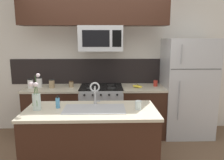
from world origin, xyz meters
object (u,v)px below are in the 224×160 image
refrigerator (187,88)px  storage_jar_squat (71,84)px  microwave (101,39)px  drinking_glass (138,105)px  stove_range (101,111)px  storage_jar_medium (39,82)px  flower_vase (36,99)px  dish_soap_bottle (58,103)px  banana_bunch (138,86)px  storage_jar_tall (30,83)px  sink_faucet (95,90)px  storage_jar_short (52,84)px  coffee_tin (156,83)px

refrigerator → storage_jar_squat: (-2.11, 0.01, 0.08)m
microwave → drinking_glass: microwave is taller
stove_range → storage_jar_medium: (-1.11, 0.03, 0.54)m
microwave → drinking_glass: size_ratio=6.79×
flower_vase → dish_soap_bottle: bearing=16.4°
storage_jar_squat → drinking_glass: 1.66m
drinking_glass → banana_bunch: bearing=82.0°
storage_jar_tall → microwave: bearing=0.6°
storage_jar_medium → banana_bunch: (1.77, -0.09, -0.07)m
refrigerator → drinking_glass: size_ratio=16.20×
sink_faucet → microwave: bearing=86.6°
storage_jar_tall → refrigerator: bearing=1.1°
refrigerator → drinking_glass: (-1.09, -1.29, 0.08)m
storage_jar_squat → sink_faucet: 1.20m
banana_bunch → microwave: bearing=176.6°
stove_range → sink_faucet: size_ratio=3.04×
drinking_glass → flower_vase: 1.25m
dish_soap_bottle → drinking_glass: (1.01, -0.09, -0.01)m
storage_jar_short → flower_vase: 1.23m
refrigerator → storage_jar_tall: (-2.82, -0.05, 0.10)m
storage_jar_short → dish_soap_bottle: (0.35, -1.16, -0.01)m
refrigerator → microwave: bearing=-178.5°
microwave → flower_vase: bearing=-121.8°
refrigerator → storage_jar_short: refrigerator is taller
banana_bunch → drinking_glass: (-0.17, -1.22, 0.03)m
storage_jar_tall → coffee_tin: storage_jar_tall is taller
drinking_glass → flower_vase: (-1.25, 0.02, 0.08)m
storage_jar_medium → storage_jar_short: (0.24, -0.06, -0.02)m
storage_jar_tall → dish_soap_bottle: 1.36m
storage_jar_medium → storage_jar_short: size_ratio=1.20×
sink_faucet → storage_jar_tall: bearing=139.4°
stove_range → banana_bunch: 0.81m
storage_jar_medium → sink_faucet: (1.05, -1.09, 0.11)m
storage_jar_short → coffee_tin: size_ratio=1.40×
flower_vase → stove_range: bearing=58.6°
banana_bunch → dish_soap_bottle: 1.63m
drinking_glass → storage_jar_squat: bearing=128.1°
stove_range → storage_jar_medium: bearing=178.2°
stove_range → storage_jar_squat: 0.74m
microwave → storage_jar_medium: (-1.11, 0.06, -0.77)m
stove_range → banana_bunch: bearing=-5.2°
dish_soap_bottle → flower_vase: flower_vase is taller
storage_jar_squat → banana_bunch: 1.20m
flower_vase → storage_jar_short: bearing=95.1°
refrigerator → storage_jar_short: (-2.45, -0.05, 0.10)m
banana_bunch → sink_faucet: bearing=-125.7°
storage_jar_tall → storage_jar_short: (0.37, 0.01, -0.01)m
coffee_tin → flower_vase: flower_vase is taller
storage_jar_tall → storage_jar_squat: storage_jar_tall is taller
storage_jar_squat → dish_soap_bottle: bearing=-89.2°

